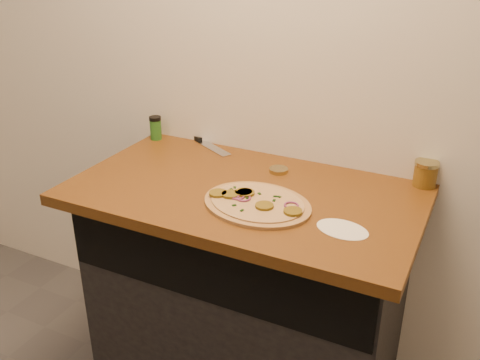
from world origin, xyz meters
The scene contains 8 objects.
cabinet centered at (0.00, 1.45, 0.43)m, with size 1.10×0.60×0.86m, color black.
countertop centered at (0.00, 1.42, 0.88)m, with size 1.20×0.70×0.04m, color brown.
pizza centered at (0.09, 1.32, 0.91)m, with size 0.42×0.42×0.02m.
chefs_knife centered at (-0.35, 1.74, 0.91)m, with size 0.30×0.18×0.02m.
mason_jar_lid centered at (0.05, 1.60, 0.91)m, with size 0.07×0.07×0.01m, color #9D905B.
salsa_jar centered at (0.55, 1.72, 0.95)m, with size 0.08×0.08×0.09m.
spice_shaker centered at (-0.55, 1.69, 0.95)m, with size 0.05×0.05×0.10m.
flour_spill centered at (0.38, 1.30, 0.90)m, with size 0.16×0.16×0.00m, color white.
Camera 1 is at (0.72, -0.07, 1.70)m, focal length 40.00 mm.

